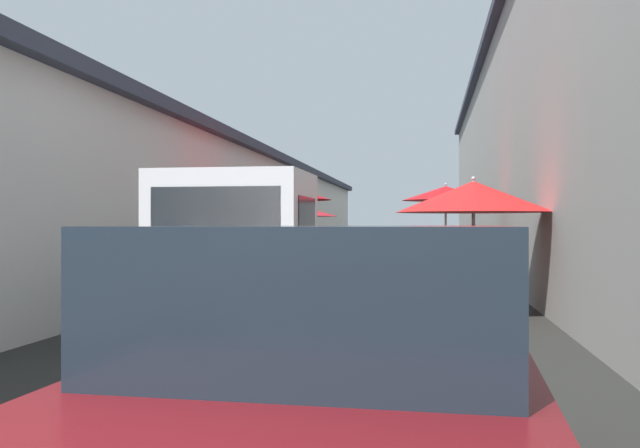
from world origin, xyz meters
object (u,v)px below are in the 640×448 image
object	(u,v)px
fruit_stall_far_right	(294,218)
fruit_stall_near_left	(474,207)
delivery_truck	(250,257)
fruit_stall_far_left	(444,207)
hatchback_car	(337,380)
vendor_by_crates	(203,256)
fruit_stall_near_right	(266,202)

from	to	relation	value
fruit_stall_far_right	fruit_stall_near_left	size ratio (longest dim) A/B	1.05
fruit_stall_far_right	fruit_stall_near_left	xyz separation A→B (m)	(-8.77, -4.61, 0.10)
fruit_stall_far_right	delivery_truck	distance (m)	11.44
fruit_stall_far_left	hatchback_car	distance (m)	14.15
fruit_stall_far_right	vendor_by_crates	xyz separation A→B (m)	(-8.34, 0.00, -0.74)
fruit_stall_near_right	delivery_truck	size ratio (longest dim) A/B	0.56
fruit_stall_near_right	hatchback_car	xyz separation A→B (m)	(-11.25, -2.97, -1.19)
fruit_stall_near_right	delivery_truck	xyz separation A→B (m)	(-5.69, -1.11, -0.89)
fruit_stall_near_left	hatchback_car	bearing A→B (deg)	171.99
fruit_stall_far_left	fruit_stall_near_right	world-z (taller)	fruit_stall_far_left
fruit_stall_far_left	vendor_by_crates	xyz separation A→B (m)	(-5.54, 4.29, -0.98)
hatchback_car	vendor_by_crates	distance (m)	9.21
fruit_stall_near_right	fruit_stall_near_left	world-z (taller)	fruit_stall_near_right
fruit_stall_far_left	fruit_stall_near_left	world-z (taller)	fruit_stall_far_left
fruit_stall_near_left	vendor_by_crates	distance (m)	4.71
fruit_stall_far_right	fruit_stall_near_left	bearing A→B (deg)	-152.29
fruit_stall_near_left	delivery_truck	bearing A→B (deg)	130.27
fruit_stall_far_left	vendor_by_crates	world-z (taller)	fruit_stall_far_left
fruit_stall_near_right	fruit_stall_far_right	distance (m)	5.65
fruit_stall_far_left	delivery_truck	bearing A→B (deg)	162.55
fruit_stall_far_right	delivery_truck	bearing A→B (deg)	-171.91
fruit_stall_near_left	fruit_stall_near_right	bearing A→B (deg)	52.52
fruit_stall_far_right	vendor_by_crates	bearing A→B (deg)	179.98
fruit_stall_near_left	delivery_truck	world-z (taller)	fruit_stall_near_left
hatchback_car	delivery_truck	xyz separation A→B (m)	(5.56, 1.86, 0.30)
fruit_stall_far_left	hatchback_car	size ratio (longest dim) A/B	0.62
delivery_truck	vendor_by_crates	xyz separation A→B (m)	(2.97, 1.61, -0.14)
fruit_stall_far_right	hatchback_car	bearing A→B (deg)	-168.38
fruit_stall_near_right	fruit_stall_far_left	bearing A→B (deg)	-53.30
fruit_stall_far_right	vendor_by_crates	distance (m)	8.37
hatchback_car	delivery_truck	distance (m)	5.87
hatchback_car	vendor_by_crates	bearing A→B (deg)	22.14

